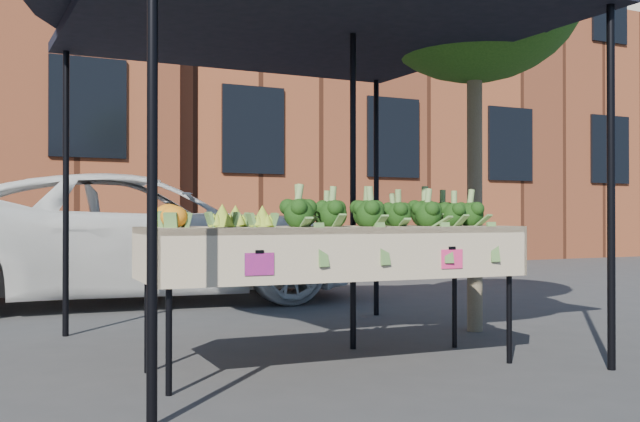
{
  "coord_description": "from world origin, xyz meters",
  "views": [
    {
      "loc": [
        -2.42,
        -4.26,
        0.96
      ],
      "look_at": [
        -0.24,
        0.16,
        1.0
      ],
      "focal_mm": 41.87,
      "sensor_mm": 36.0,
      "label": 1
    }
  ],
  "objects": [
    {
      "name": "ground",
      "position": [
        0.0,
        0.0,
        0.0
      ],
      "size": [
        90.0,
        90.0,
        0.0
      ],
      "primitive_type": "plane",
      "color": "#323235"
    },
    {
      "name": "table",
      "position": [
        -0.24,
        -0.04,
        0.45
      ],
      "size": [
        2.44,
        0.92,
        0.9
      ],
      "color": "beige",
      "rests_on": "ground"
    },
    {
      "name": "canopy",
      "position": [
        -0.15,
        0.58,
        1.37
      ],
      "size": [
        3.16,
        3.16,
        2.74
      ],
      "primitive_type": null,
      "color": "black",
      "rests_on": "ground"
    },
    {
      "name": "broccoli_heap",
      "position": [
        0.12,
        -0.02,
        1.02
      ],
      "size": [
        1.52,
        0.55,
        0.23
      ],
      "primitive_type": "ellipsoid",
      "color": "black",
      "rests_on": "table"
    },
    {
      "name": "romanesco_cluster",
      "position": [
        -0.91,
        -0.06,
        0.99
      ],
      "size": [
        0.41,
        0.45,
        0.18
      ],
      "primitive_type": "ellipsoid",
      "color": "#A1BB2F",
      "rests_on": "table"
    },
    {
      "name": "cauliflower_pair",
      "position": [
        -1.28,
        0.02,
        0.98
      ],
      "size": [
        0.21,
        0.41,
        0.16
      ],
      "primitive_type": "ellipsoid",
      "color": "orange",
      "rests_on": "table"
    },
    {
      "name": "vehicle",
      "position": [
        -0.54,
        4.3,
        2.59
      ],
      "size": [
        1.62,
        2.49,
        5.18
      ],
      "primitive_type": "imported",
      "rotation": [
        0.0,
        0.0,
        1.49
      ],
      "color": "white",
      "rests_on": "ground"
    },
    {
      "name": "street_tree",
      "position": [
        1.52,
        0.78,
        1.85
      ],
      "size": [
        1.88,
        1.88,
        3.69
      ],
      "primitive_type": null,
      "color": "#1E4C14",
      "rests_on": "ground"
    },
    {
      "name": "building_right",
      "position": [
        7.0,
        12.5,
        4.25
      ],
      "size": [
        12.0,
        8.0,
        8.5
      ],
      "primitive_type": "cube",
      "color": "brown",
      "rests_on": "ground"
    }
  ]
}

